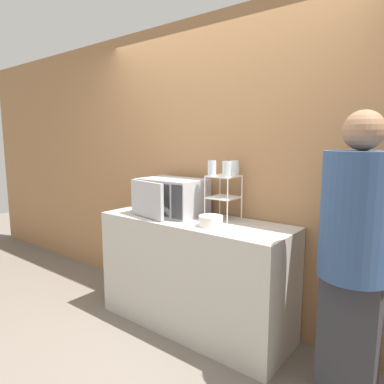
# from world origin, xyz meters

# --- Properties ---
(ground_plane) EXTENTS (12.00, 12.00, 0.00)m
(ground_plane) POSITION_xyz_m (0.00, 0.00, 0.00)
(ground_plane) COLOR #6B6056
(wall_back) EXTENTS (8.00, 0.06, 2.60)m
(wall_back) POSITION_xyz_m (0.00, 0.63, 1.30)
(wall_back) COLOR #9E7047
(wall_back) RESTS_ON ground_plane
(counter) EXTENTS (1.63, 0.59, 0.92)m
(counter) POSITION_xyz_m (0.00, 0.29, 0.46)
(counter) COLOR #B7B2A8
(counter) RESTS_ON ground_plane
(microwave) EXTENTS (0.55, 0.49, 0.31)m
(microwave) POSITION_xyz_m (-0.27, 0.33, 1.07)
(microwave) COLOR #ADADB2
(microwave) RESTS_ON counter
(dish_rack) EXTENTS (0.22, 0.23, 0.36)m
(dish_rack) POSITION_xyz_m (0.19, 0.44, 1.17)
(dish_rack) COLOR white
(dish_rack) RESTS_ON counter
(glass_front_left) EXTENTS (0.07, 0.07, 0.12)m
(glass_front_left) POSITION_xyz_m (0.12, 0.37, 1.34)
(glass_front_left) COLOR silver
(glass_front_left) RESTS_ON dish_rack
(glass_back_right) EXTENTS (0.07, 0.07, 0.12)m
(glass_back_right) POSITION_xyz_m (0.25, 0.51, 1.34)
(glass_back_right) COLOR silver
(glass_back_right) RESTS_ON dish_rack
(glass_front_right) EXTENTS (0.07, 0.07, 0.12)m
(glass_front_right) POSITION_xyz_m (0.26, 0.37, 1.34)
(glass_front_right) COLOR silver
(glass_front_right) RESTS_ON dish_rack
(bowl) EXTENTS (0.18, 0.18, 0.08)m
(bowl) POSITION_xyz_m (0.24, 0.19, 0.96)
(bowl) COLOR silver
(bowl) RESTS_ON counter
(person) EXTENTS (0.40, 0.40, 1.72)m
(person) POSITION_xyz_m (1.24, 0.19, 0.95)
(person) COLOR #2D2D33
(person) RESTS_ON ground_plane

